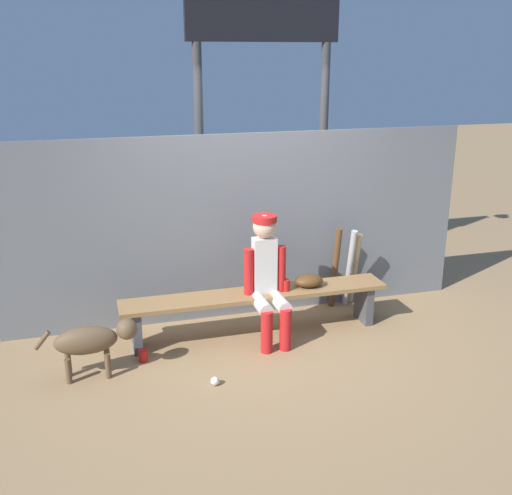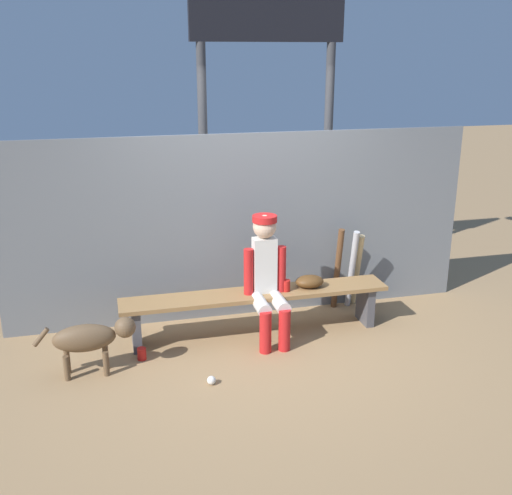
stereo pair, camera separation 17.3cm
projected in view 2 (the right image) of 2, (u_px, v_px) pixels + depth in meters
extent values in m
plane|color=#9E7A51|center=(256.00, 334.00, 5.90)|extent=(30.00, 30.00, 0.00)
cube|color=slate|center=(243.00, 227.00, 6.10)|extent=(4.77, 0.03, 1.88)
cube|color=olive|center=(256.00, 294.00, 5.77)|extent=(2.58, 0.36, 0.04)
cube|color=#4C4C51|center=(136.00, 328.00, 5.57)|extent=(0.08, 0.29, 0.40)
cube|color=#4C4C51|center=(365.00, 304.00, 6.11)|extent=(0.08, 0.29, 0.40)
cube|color=silver|center=(264.00, 265.00, 5.70)|extent=(0.22, 0.13, 0.54)
sphere|color=beige|center=(265.00, 227.00, 5.59)|extent=(0.22, 0.22, 0.22)
cylinder|color=red|center=(265.00, 219.00, 5.56)|extent=(0.23, 0.23, 0.06)
cylinder|color=silver|center=(260.00, 304.00, 5.60)|extent=(0.13, 0.38, 0.13)
cylinder|color=red|center=(265.00, 332.00, 5.49)|extent=(0.11, 0.11, 0.40)
cylinder|color=red|center=(248.00, 272.00, 5.66)|extent=(0.09, 0.09, 0.46)
cylinder|color=silver|center=(279.00, 302.00, 5.64)|extent=(0.13, 0.38, 0.13)
cylinder|color=red|center=(284.00, 330.00, 5.53)|extent=(0.11, 0.11, 0.40)
cylinder|color=red|center=(281.00, 269.00, 5.74)|extent=(0.09, 0.09, 0.46)
ellipsoid|color=#593819|center=(310.00, 281.00, 5.87)|extent=(0.28, 0.20, 0.12)
cylinder|color=brown|center=(337.00, 269.00, 6.35)|extent=(0.08, 0.18, 0.90)
cylinder|color=#B7B7BC|center=(352.00, 269.00, 6.35)|extent=(0.08, 0.26, 0.89)
cylinder|color=tan|center=(357.00, 270.00, 6.42)|extent=(0.09, 0.27, 0.83)
sphere|color=white|center=(211.00, 380.00, 5.00)|extent=(0.07, 0.07, 0.07)
cylinder|color=red|center=(142.00, 354.00, 5.40)|extent=(0.08, 0.08, 0.11)
cylinder|color=red|center=(286.00, 285.00, 5.79)|extent=(0.08, 0.08, 0.11)
cylinder|color=#3F3F42|center=(204.00, 172.00, 6.69)|extent=(0.10, 0.10, 2.73)
cylinder|color=#3F3F42|center=(327.00, 166.00, 7.02)|extent=(0.10, 0.10, 2.73)
cube|color=black|center=(268.00, 6.00, 6.33)|extent=(1.69, 0.08, 0.70)
ellipsoid|color=brown|center=(84.00, 338.00, 5.06)|extent=(0.52, 0.20, 0.24)
sphere|color=brown|center=(125.00, 327.00, 5.12)|extent=(0.18, 0.18, 0.18)
cylinder|color=brown|center=(41.00, 337.00, 4.97)|extent=(0.15, 0.04, 0.16)
cylinder|color=brown|center=(106.00, 357.00, 5.23)|extent=(0.05, 0.05, 0.22)
cylinder|color=brown|center=(106.00, 364.00, 5.12)|extent=(0.05, 0.05, 0.22)
cylinder|color=brown|center=(67.00, 361.00, 5.15)|extent=(0.05, 0.05, 0.22)
cylinder|color=brown|center=(67.00, 368.00, 5.04)|extent=(0.05, 0.05, 0.22)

